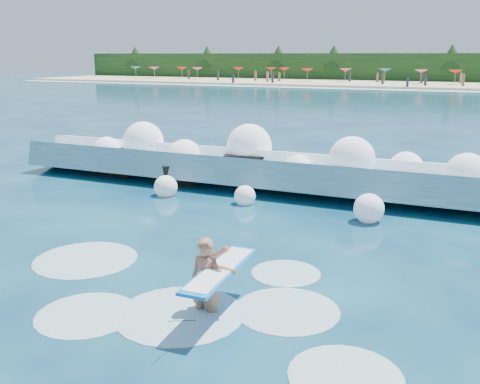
{
  "coord_description": "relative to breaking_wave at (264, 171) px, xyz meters",
  "views": [
    {
      "loc": [
        7.0,
        -10.52,
        4.72
      ],
      "look_at": [
        1.5,
        2.0,
        1.2
      ],
      "focal_mm": 40.0,
      "sensor_mm": 36.0,
      "label": 1
    }
  ],
  "objects": [
    {
      "name": "wet_band",
      "position": [
        -0.13,
        59.69,
        -0.55
      ],
      "size": [
        140.0,
        5.0,
        0.08
      ],
      "primitive_type": "cube",
      "color": "silver",
      "rests_on": "ground"
    },
    {
      "name": "surfer_with_board",
      "position": [
        2.65,
        -9.66,
        0.06
      ],
      "size": [
        0.93,
        2.92,
        1.77
      ],
      "color": "#A1684B",
      "rests_on": "ground"
    },
    {
      "name": "ground",
      "position": [
        -0.13,
        -7.31,
        -0.59
      ],
      "size": [
        200.0,
        200.0,
        0.0
      ],
      "primitive_type": "plane",
      "color": "#082642",
      "rests_on": "ground"
    },
    {
      "name": "surf_foam",
      "position": [
        1.72,
        -9.34,
        -0.59
      ],
      "size": [
        8.88,
        5.12,
        0.12
      ],
      "color": "silver",
      "rests_on": "ground"
    },
    {
      "name": "beachgoers",
      "position": [
        -4.77,
        68.23,
        0.54
      ],
      "size": [
        99.85,
        12.85,
        1.94
      ],
      "color": "#3F332D",
      "rests_on": "ground"
    },
    {
      "name": "rock_cluster",
      "position": [
        -3.83,
        0.14,
        -0.17
      ],
      "size": [
        8.05,
        3.25,
        1.33
      ],
      "color": "black",
      "rests_on": "ground"
    },
    {
      "name": "wave_spray",
      "position": [
        -0.26,
        -0.05,
        0.53
      ],
      "size": [
        14.73,
        4.72,
        2.31
      ],
      "color": "white",
      "rests_on": "ground"
    },
    {
      "name": "treeline",
      "position": [
        -0.13,
        80.69,
        1.91
      ],
      "size": [
        140.0,
        4.0,
        5.0
      ],
      "primitive_type": "cube",
      "color": "black",
      "rests_on": "ground"
    },
    {
      "name": "breaking_wave",
      "position": [
        0.0,
        0.0,
        0.0
      ],
      "size": [
        19.5,
        2.97,
        1.68
      ],
      "color": "teal",
      "rests_on": "ground"
    },
    {
      "name": "beach_umbrellas",
      "position": [
        0.01,
        72.75,
        1.66
      ],
      "size": [
        111.83,
        6.67,
        0.5
      ],
      "color": "#12736F",
      "rests_on": "ground"
    },
    {
      "name": "beach",
      "position": [
        -0.13,
        70.69,
        -0.39
      ],
      "size": [
        140.0,
        20.0,
        0.4
      ],
      "primitive_type": "cube",
      "color": "tan",
      "rests_on": "ground"
    }
  ]
}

